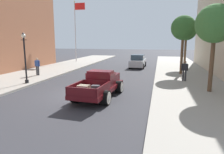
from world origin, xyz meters
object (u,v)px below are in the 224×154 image
Objects in this scene: pedestrian_sidewalk_left at (37,65)px; street_tree_third at (186,31)px; street_tree_nearest at (215,24)px; hotrod_truck_maroon at (100,84)px; street_tree_second at (183,28)px; street_lamp_near at (25,54)px; pedestrian_sidewalk_right at (185,70)px; car_background_silver at (138,61)px; flagpole at (77,25)px.

street_tree_third is (14.19, 8.91, 3.45)m from pedestrian_sidewalk_left.
hotrod_truck_maroon is at bearing -161.73° from street_tree_nearest.
pedestrian_sidewalk_left is 14.34m from street_tree_second.
pedestrian_sidewalk_right is at bearing 16.95° from street_lamp_near.
hotrod_truck_maroon is 7.93m from street_tree_nearest.
street_tree_second is (4.80, -5.05, 3.78)m from car_background_silver.
pedestrian_sidewalk_right is 12.58m from street_lamp_near.
car_background_silver is at bearing -22.12° from flagpole.
pedestrian_sidewalk_right is at bearing -41.23° from flagpole.
street_lamp_near is 0.42× the size of flagpole.
street_tree_third is (5.65, -0.11, 3.77)m from car_background_silver.
pedestrian_sidewalk_right is 9.41m from street_tree_third.
street_tree_nearest reaches higher than car_background_silver.
street_lamp_near is at bearing -69.61° from pedestrian_sidewalk_left.
pedestrian_sidewalk_left is 0.18× the size of flagpole.
flagpole is (-2.70, 16.51, 3.39)m from street_lamp_near.
street_lamp_near is at bearing -80.69° from flagpole.
pedestrian_sidewalk_right is 0.18× the size of flagpole.
street_tree_nearest is (13.18, 0.40, 1.98)m from street_lamp_near.
street_tree_third reaches higher than pedestrian_sidewalk_right.
pedestrian_sidewalk_left is 17.11m from street_tree_third.
street_lamp_near is at bearing -163.05° from pedestrian_sidewalk_right.
hotrod_truck_maroon is 0.89× the size of street_tree_second.
street_tree_third is (12.91, 12.35, 2.15)m from street_lamp_near.
street_lamp_near is (-7.26, -12.46, 1.62)m from car_background_silver.
hotrod_truck_maroon is 11.43m from street_tree_second.
street_tree_nearest reaches higher than street_lamp_near.
car_background_silver is 11.86m from flagpole.
street_lamp_near is 0.69× the size of street_tree_third.
pedestrian_sidewalk_left reaches higher than hotrod_truck_maroon.
pedestrian_sidewalk_left is at bearing 145.89° from hotrod_truck_maroon.
street_tree_second reaches higher than pedestrian_sidewalk_left.
flagpole reaches higher than street_lamp_near.
street_tree_third is (-0.26, 11.95, 0.17)m from street_tree_nearest.
hotrod_truck_maroon is 14.29m from car_background_silver.
street_tree_third is at bearing 91.27° from street_tree_nearest.
street_lamp_near is 0.69× the size of street_tree_second.
street_tree_second reaches higher than car_background_silver.
flagpole is at bearing 138.77° from pedestrian_sidewalk_right.
street_tree_second is at bearing 88.59° from pedestrian_sidewalk_right.
street_tree_second is (0.09, 3.76, 3.46)m from pedestrian_sidewalk_right.
car_background_silver is 12.42m from pedestrian_sidewalk_left.
street_tree_second is at bearing 16.56° from pedestrian_sidewalk_left.
flagpole is at bearing 116.62° from hotrod_truck_maroon.
street_tree_second is 1.00× the size of street_tree_third.
car_background_silver is at bearing 86.85° from hotrod_truck_maroon.
street_tree_nearest is at bearing 18.27° from hotrod_truck_maroon.
hotrod_truck_maroon is 3.04× the size of pedestrian_sidewalk_right.
hotrod_truck_maroon is at bearing -135.15° from pedestrian_sidewalk_right.
street_lamp_near is at bearing 164.35° from hotrod_truck_maroon.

